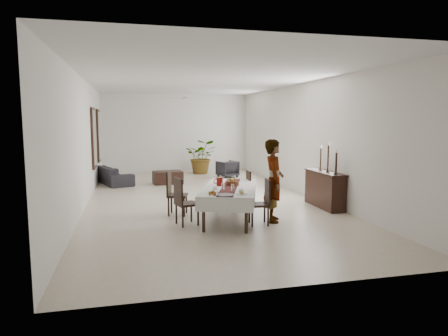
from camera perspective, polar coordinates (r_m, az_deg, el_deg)
The scene contains 87 objects.
floor at distance 11.00m, azimuth -3.15°, elevation -4.42°, with size 6.00×12.00×0.00m, color beige.
ceiling at distance 10.84m, azimuth -3.27°, elevation 12.40°, with size 6.00×12.00×0.02m, color white.
wall_back at distance 16.74m, azimuth -6.86°, elevation 4.94°, with size 6.00×0.02×3.20m, color white.
wall_front at distance 5.03m, azimuth 8.98°, elevation 0.43°, with size 6.00×0.02×3.20m, color white.
wall_left at distance 10.69m, azimuth -19.27°, elevation 3.52°, with size 0.02×12.00×3.20m, color white.
wall_right at distance 11.71m, azimuth 11.43°, elevation 4.03°, with size 0.02×12.00×3.20m, color white.
dining_table_top at distance 8.66m, azimuth 0.81°, elevation -2.95°, with size 0.94×2.24×0.05m, color black.
table_leg_fl at distance 7.74m, azimuth -2.93°, elevation -6.79°, with size 0.07×0.07×0.65m, color black.
table_leg_fr at distance 7.67m, azimuth 3.21°, elevation -6.94°, with size 0.07×0.07×0.65m, color black.
table_leg_bl at distance 9.81m, azimuth -1.06°, elevation -3.86°, with size 0.07×0.07×0.65m, color black.
table_leg_br at distance 9.75m, azimuth 3.76°, elevation -3.94°, with size 0.07×0.07×0.65m, color black.
tablecloth_top at distance 8.66m, azimuth 0.81°, elevation -2.76°, with size 1.10×2.41×0.01m, color silver.
tablecloth_drape_left at distance 8.74m, azimuth -2.77°, elevation -3.58°, with size 0.01×2.41×0.28m, color white.
tablecloth_drape_right at distance 8.65m, azimuth 4.43°, elevation -3.70°, with size 0.01×2.41×0.28m, color white.
tablecloth_drape_near at distance 7.51m, azimuth 0.02°, elevation -5.32°, with size 1.10×0.01×0.28m, color white.
tablecloth_drape_far at distance 9.86m, azimuth 1.41°, elevation -2.37°, with size 1.10×0.01×0.28m, color silver.
table_runner at distance 8.66m, azimuth 0.81°, elevation -2.71°, with size 0.33×2.34×0.00m, color maroon.
red_pitcher at distance 8.80m, azimuth -0.63°, elevation -1.95°, with size 0.14×0.14×0.19m, color maroon.
pitcher_handle at distance 8.81m, azimuth -1.14°, elevation -1.94°, with size 0.11×0.11×0.02m, color maroon.
wine_glass_near at distance 8.04m, azimuth 1.24°, elevation -2.90°, with size 0.07×0.07×0.16m, color silver.
wine_glass_mid at distance 8.15m, azimuth -0.15°, elevation -2.77°, with size 0.07×0.07×0.16m, color white.
teacup_right at distance 8.08m, azimuth 2.46°, elevation -3.22°, with size 0.08×0.08×0.06m, color silver.
saucer_right at distance 8.08m, azimuth 2.46°, elevation -3.38°, with size 0.14×0.14×0.01m, color white.
teacup_left at distance 8.36m, azimuth -1.30°, elevation -2.88°, with size 0.08×0.08×0.06m, color white.
saucer_left at distance 8.36m, azimuth -1.30°, elevation -3.03°, with size 0.14×0.14×0.01m, color white.
plate_near_right at distance 7.81m, azimuth 2.54°, elevation -3.74°, with size 0.22×0.22×0.01m, color silver.
bread_near_right at distance 7.80m, azimuth 2.54°, elevation -3.55°, with size 0.08×0.08×0.08m, color tan.
plate_near_left at distance 8.00m, azimuth -1.63°, elevation -3.48°, with size 0.22×0.22×0.01m, color silver.
plate_far_left at distance 9.19m, azimuth -0.77°, elevation -2.12°, with size 0.22×0.22×0.01m, color white.
serving_tray at distance 7.69m, azimuth 0.18°, elevation -3.88°, with size 0.34×0.34×0.02m, color #3A3A3E.
jam_jar_a at distance 7.68m, azimuth -1.37°, elevation -3.70°, with size 0.06×0.06×0.07m, color brown.
jam_jar_b at distance 7.75m, azimuth -2.00°, elevation -3.61°, with size 0.06×0.06×0.07m, color #865813.
jam_jar_c at distance 7.83m, azimuth -1.57°, elevation -3.49°, with size 0.06×0.06×0.07m, color brown.
fruit_basket at distance 8.87m, azimuth 1.24°, elevation -2.18°, with size 0.28×0.28×0.09m, color brown.
fruit_red at distance 8.88m, azimuth 1.43°, elevation -1.72°, with size 0.08×0.08×0.08m, color maroon.
fruit_green at distance 8.89m, azimuth 1.02°, elevation -1.70°, with size 0.07×0.07×0.07m, color #5A7021.
fruit_yellow at distance 8.82m, azimuth 1.22°, elevation -1.78°, with size 0.08×0.08×0.08m, color gold.
chair_right_near_seat at distance 8.30m, azimuth 4.98°, elevation -5.24°, with size 0.40×0.40×0.05m, color black.
chair_right_near_leg_fl at distance 8.22m, azimuth 6.33°, elevation -6.94°, with size 0.04×0.04×0.40m, color black.
chair_right_near_leg_fr at distance 8.53m, azimuth 5.82°, elevation -6.42°, with size 0.04×0.04×0.40m, color black.
chair_right_near_leg_bl at distance 8.16m, azimuth 4.07°, elevation -7.03°, with size 0.04×0.04×0.40m, color black.
chair_right_near_leg_br at distance 8.47m, azimuth 3.64°, elevation -6.51°, with size 0.04×0.04×0.40m, color black.
chair_right_near_back at distance 8.28m, azimuth 6.23°, elevation -3.35°, with size 0.40×0.04×0.51m, color black.
chair_right_far_seat at distance 9.69m, azimuth 2.47°, elevation -3.47°, with size 0.40×0.40×0.05m, color black.
chair_right_far_leg_fl at distance 9.61m, azimuth 3.63°, elevation -4.90°, with size 0.04×0.04×0.39m, color black.
chair_right_far_leg_fr at distance 9.92m, azimuth 3.18°, elevation -4.52°, with size 0.04×0.04×0.39m, color black.
chair_right_far_leg_bl at distance 9.54m, azimuth 1.72°, elevation -4.98°, with size 0.04×0.04×0.39m, color black.
chair_right_far_leg_br at distance 9.85m, azimuth 1.33°, elevation -4.59°, with size 0.04×0.04×0.39m, color black.
chair_right_far_back at distance 9.68m, azimuth 3.52°, elevation -1.86°, with size 0.40×0.04×0.51m, color black.
chair_left_near_seat at distance 8.29m, azimuth -5.31°, elevation -5.14°, with size 0.42×0.42×0.05m, color black.
chair_left_near_leg_fl at distance 8.43m, azimuth -6.82°, elevation -6.56°, with size 0.04×0.04×0.41m, color black.
chair_left_near_leg_fr at distance 8.12m, azimuth -5.92°, elevation -7.06°, with size 0.04×0.04×0.41m, color black.
chair_left_near_leg_bl at distance 8.55m, azimuth -4.69°, elevation -6.32°, with size 0.04×0.04×0.41m, color black.
chair_left_near_leg_br at distance 8.25m, azimuth -3.72°, elevation -6.81°, with size 0.04×0.04×0.41m, color black.
chair_left_near_back at distance 8.16m, azimuth -6.55°, elevation -3.31°, with size 0.42×0.04×0.53m, color black.
chair_left_far_seat at distance 9.17m, azimuth -6.66°, elevation -3.91°, with size 0.43×0.43×0.05m, color black.
chair_left_far_leg_fl at distance 9.41m, azimuth -7.51°, elevation -5.10°, with size 0.04×0.04×0.42m, color black.
chair_left_far_leg_fr at distance 9.08m, azimuth -7.93°, elevation -5.56°, with size 0.04×0.04×0.42m, color black.
chair_left_far_leg_bl at distance 9.35m, azimuth -5.40°, elevation -5.15°, with size 0.04×0.04×0.42m, color black.
chair_left_far_leg_br at distance 9.02m, azimuth -5.73°, elevation -5.61°, with size 0.04×0.04×0.42m, color black.
chair_left_far_back at distance 9.15m, azimuth -7.89°, elevation -2.09°, with size 0.43×0.04×0.54m, color black.
woman at distance 8.51m, azimuth 7.12°, elevation -1.81°, with size 0.64×0.42×1.76m, color #96989E.
sideboard_body at distance 10.22m, azimuth 14.16°, elevation -3.05°, with size 0.38×1.44×0.86m, color black.
sideboard_top at distance 10.15m, azimuth 14.23°, elevation -0.57°, with size 0.42×1.50×0.03m, color black.
candlestick_near_base at distance 9.69m, azimuth 15.68°, elevation -0.79°, with size 0.10×0.10×0.03m, color black.
candlestick_near_shaft at distance 9.66m, azimuth 15.73°, elevation 0.70°, with size 0.05×0.05×0.48m, color black.
candlestick_near_candle at distance 9.63m, azimuth 15.78°, elevation 2.35°, with size 0.03×0.03×0.08m, color white.
candlestick_mid_base at distance 10.02m, azimuth 14.62°, elevation -0.51°, with size 0.10×0.10×0.03m, color black.
candlestick_mid_shaft at distance 9.99m, azimuth 14.67°, elevation 1.35°, with size 0.05×0.05×0.62m, color black.
candlestick_mid_candle at distance 9.96m, azimuth 14.74°, elevation 3.35°, with size 0.03×0.03×0.08m, color beige.
candlestick_far_base at distance 10.36m, azimuth 13.63°, elevation -0.24°, with size 0.10×0.10×0.03m, color black.
candlestick_far_shaft at distance 10.33m, azimuth 13.67°, elevation 1.29°, with size 0.05×0.05×0.53m, color black.
candlestick_far_candle at distance 10.31m, azimuth 13.72°, elevation 2.96°, with size 0.03×0.03×0.08m, color white.
sofa at distance 14.05m, azimuth -15.40°, elevation -0.98°, with size 1.99×0.78×0.58m, color #262328.
armchair at distance 15.10m, azimuth 0.49°, elevation -0.12°, with size 0.67×0.69×0.62m, color #2D2A30.
coffee_table at distance 13.67m, azimuth -8.05°, elevation -1.34°, with size 0.96×0.64×0.43m, color black.
potted_plant at distance 16.09m, azimuth -3.20°, elevation 1.64°, with size 1.23×1.07×1.37m, color #304F1F.
mirror_frame_near at distance 12.88m, azimuth -18.11°, elevation 4.07°, with size 0.06×1.05×1.85m, color black.
mirror_glass_near at distance 12.87m, azimuth -17.96°, elevation 4.08°, with size 0.01×0.90×1.70m, color silver.
mirror_frame_far at distance 14.97m, azimuth -17.47°, elevation 4.45°, with size 0.06×1.05×1.85m, color black.
mirror_glass_far at distance 14.97m, azimuth -17.33°, elevation 4.45°, with size 0.01×0.90×1.70m, color white.
fan_rod at distance 13.79m, azimuth -5.50°, elevation 10.79°, with size 0.04×0.04×0.20m, color white.
fan_hub at distance 13.77m, azimuth -5.49°, elevation 9.96°, with size 0.16×0.16×0.08m, color silver.
fan_blade_n at distance 14.12m, azimuth -5.69°, elevation 9.88°, with size 0.10×0.55×0.01m, color white.
fan_blade_s at distance 13.43m, azimuth -5.28°, elevation 10.04°, with size 0.10×0.55×0.01m, color silver.
fan_blade_e at distance 13.83m, azimuth -4.03°, elevation 9.96°, with size 0.55×0.10×0.01m, color silver.
fan_blade_w at distance 13.73m, azimuth -6.96°, elevation 9.95°, with size 0.55×0.10×0.01m, color beige.
Camera 1 is at (-1.91, -10.62, 2.16)m, focal length 32.00 mm.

